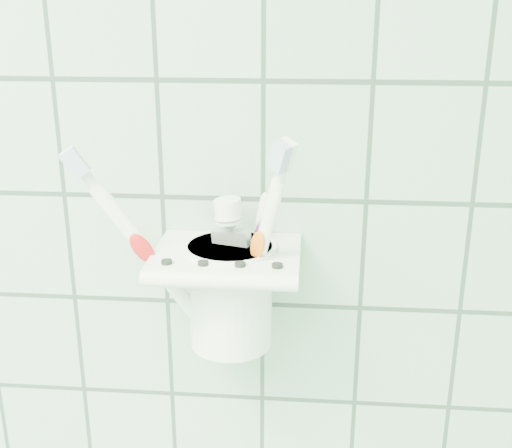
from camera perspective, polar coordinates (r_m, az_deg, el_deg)
holder_bracket at (r=0.57m, az=-2.58°, el=-3.14°), size 0.13×0.10×0.04m
cup at (r=0.58m, az=-2.27°, el=-5.94°), size 0.08×0.08×0.10m
toothbrush_pink at (r=0.55m, az=-4.13°, el=-0.36°), size 0.11×0.03×0.20m
toothbrush_blue at (r=0.57m, az=-1.49°, el=-1.37°), size 0.04×0.06×0.18m
toothbrush_orange at (r=0.57m, az=-1.57°, el=-0.19°), size 0.06×0.06×0.20m
toothpaste_tube at (r=0.58m, az=-1.31°, el=-2.92°), size 0.04×0.03×0.13m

